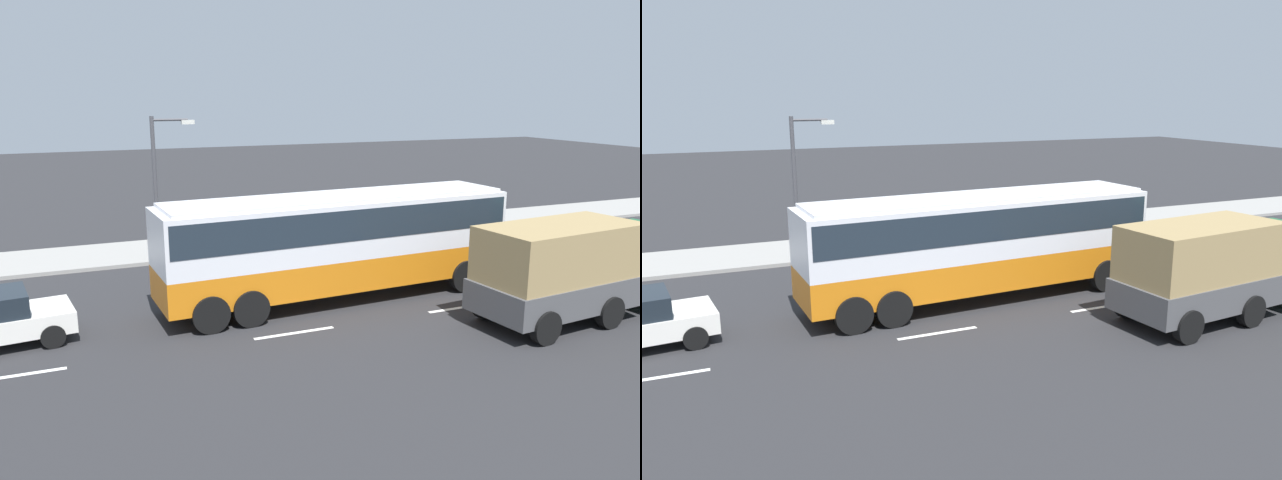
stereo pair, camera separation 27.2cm
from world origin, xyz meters
TOP-DOWN VIEW (x-y plane):
  - ground_plane at (0.00, 0.00)m, footprint 120.00×120.00m
  - sidewalk_curb at (0.00, 8.42)m, footprint 80.00×4.00m
  - lane_centreline at (0.78, -2.60)m, footprint 45.09×0.16m
  - coach_bus at (1.18, -0.26)m, footprint 11.84×3.14m
  - cargo_truck at (7.26, -4.61)m, footprint 7.62×3.22m
  - pedestrian_near_curb at (6.67, 8.46)m, footprint 0.32×0.32m
  - street_lamp at (-3.30, 6.75)m, footprint 1.71×0.24m

SIDE VIEW (x-z plane):
  - ground_plane at x=0.00m, z-range 0.00..0.00m
  - lane_centreline at x=0.78m, z-range 0.00..0.01m
  - sidewalk_curb at x=0.00m, z-range 0.00..0.15m
  - pedestrian_near_curb at x=6.67m, z-range 0.29..2.04m
  - cargo_truck at x=7.26m, z-range 0.12..3.07m
  - coach_bus at x=1.18m, z-range 0.42..3.89m
  - street_lamp at x=-3.30m, z-range 0.64..6.28m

